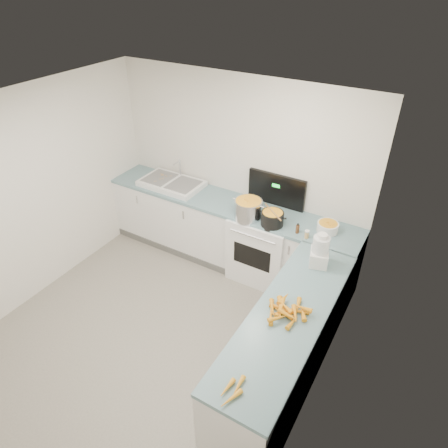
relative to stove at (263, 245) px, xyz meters
The scene contains 19 objects.
floor 1.84m from the stove, 108.07° to the right, with size 3.50×4.00×0.00m, color gray, non-canonical shape.
ceiling 2.69m from the stove, 108.07° to the right, with size 3.50×4.00×0.00m, color silver, non-canonical shape.
wall_back 1.00m from the stove, 150.23° to the left, with size 3.50×2.50×0.00m, color silver, non-canonical shape.
wall_left 2.96m from the stove, 143.77° to the right, with size 4.00×2.50×0.00m, color silver, non-canonical shape.
wall_right 2.21m from the stove, 54.55° to the right, with size 4.00×2.50×0.00m, color silver, non-canonical shape.
counter_back 0.55m from the stove, behind, with size 3.50×0.62×0.94m.
counter_right 1.65m from the stove, 56.99° to the right, with size 0.62×2.20×0.94m.
stove is the anchor object (origin of this frame).
sink 1.54m from the stove, behind, with size 0.86×0.52×0.31m.
steel_pot 0.61m from the stove, 135.60° to the right, with size 0.34×0.34×0.25m, color silver.
black_pot 0.59m from the stove, 45.83° to the right, with size 0.27×0.27×0.19m, color black.
wooden_spoon 0.69m from the stove, 45.83° to the right, with size 0.02×0.02×0.40m, color #AD7A47.
mixing_bowl 0.93m from the stove, ahead, with size 0.25×0.25×0.11m, color white.
extract_bottle 0.73m from the stove, 19.54° to the right, with size 0.04×0.04×0.10m, color #593319.
spice_jar 0.82m from the stove, 19.04° to the right, with size 0.05×0.05×0.08m, color #E5B266.
food_processor 1.23m from the stove, 33.54° to the right, with size 0.24×0.26×0.37m.
carrot_pile 1.72m from the stove, 58.11° to the right, with size 0.40×0.44×0.08m.
peeled_carrots 2.51m from the stove, 69.96° to the right, with size 0.15×0.30×0.04m.
peelings 1.73m from the stove, behind, with size 0.24×0.27×0.01m.
Camera 1 is at (2.22, -2.16, 3.58)m, focal length 32.00 mm.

